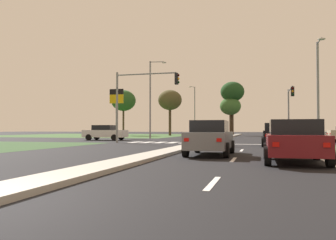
# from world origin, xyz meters

# --- Properties ---
(ground_plane) EXTENTS (200.00, 200.00, 0.00)m
(ground_plane) POSITION_xyz_m (0.00, 30.00, 0.00)
(ground_plane) COLOR black
(grass_verge_far_left) EXTENTS (35.00, 35.00, 0.01)m
(grass_verge_far_left) POSITION_xyz_m (-25.50, 54.50, 0.00)
(grass_verge_far_left) COLOR #385B2D
(grass_verge_far_left) RESTS_ON ground
(median_island_near) EXTENTS (1.20, 22.00, 0.14)m
(median_island_near) POSITION_xyz_m (0.00, 11.00, 0.07)
(median_island_near) COLOR #ADA89E
(median_island_near) RESTS_ON ground
(median_island_far) EXTENTS (1.20, 36.00, 0.14)m
(median_island_far) POSITION_xyz_m (0.00, 55.00, 0.07)
(median_island_far) COLOR gray
(median_island_far) RESTS_ON ground
(lane_dash_near) EXTENTS (0.14, 2.00, 0.01)m
(lane_dash_near) POSITION_xyz_m (3.50, 3.26, 0.01)
(lane_dash_near) COLOR silver
(lane_dash_near) RESTS_ON ground
(lane_dash_second) EXTENTS (0.14, 2.00, 0.01)m
(lane_dash_second) POSITION_xyz_m (3.50, 9.26, 0.01)
(lane_dash_second) COLOR silver
(lane_dash_second) RESTS_ON ground
(lane_dash_third) EXTENTS (0.14, 2.00, 0.01)m
(lane_dash_third) POSITION_xyz_m (3.50, 15.26, 0.01)
(lane_dash_third) COLOR silver
(lane_dash_third) RESTS_ON ground
(edge_line_right) EXTENTS (0.14, 24.00, 0.01)m
(edge_line_right) POSITION_xyz_m (6.85, 12.00, 0.01)
(edge_line_right) COLOR silver
(edge_line_right) RESTS_ON ground
(stop_bar_near) EXTENTS (6.40, 0.50, 0.01)m
(stop_bar_near) POSITION_xyz_m (3.80, 23.00, 0.01)
(stop_bar_near) COLOR silver
(stop_bar_near) RESTS_ON ground
(crosswalk_bar_near) EXTENTS (0.70, 2.80, 0.01)m
(crosswalk_bar_near) POSITION_xyz_m (-6.40, 24.80, 0.01)
(crosswalk_bar_near) COLOR silver
(crosswalk_bar_near) RESTS_ON ground
(crosswalk_bar_second) EXTENTS (0.70, 2.80, 0.01)m
(crosswalk_bar_second) POSITION_xyz_m (-5.25, 24.80, 0.01)
(crosswalk_bar_second) COLOR silver
(crosswalk_bar_second) RESTS_ON ground
(crosswalk_bar_third) EXTENTS (0.70, 2.80, 0.01)m
(crosswalk_bar_third) POSITION_xyz_m (-4.10, 24.80, 0.01)
(crosswalk_bar_third) COLOR silver
(crosswalk_bar_third) RESTS_ON ground
(crosswalk_bar_fourth) EXTENTS (0.70, 2.80, 0.01)m
(crosswalk_bar_fourth) POSITION_xyz_m (-2.95, 24.80, 0.01)
(crosswalk_bar_fourth) COLOR silver
(crosswalk_bar_fourth) RESTS_ON ground
(crosswalk_bar_fifth) EXTENTS (0.70, 2.80, 0.01)m
(crosswalk_bar_fifth) POSITION_xyz_m (-1.80, 24.80, 0.01)
(crosswalk_bar_fifth) COLOR silver
(crosswalk_bar_fifth) RESTS_ON ground
(car_white_near) EXTENTS (4.59, 2.07, 1.60)m
(car_white_near) POSITION_xyz_m (-11.48, 29.11, 0.82)
(car_white_near) COLOR silver
(car_white_near) RESTS_ON ground
(car_maroon_fourth) EXTENTS (2.09, 4.33, 1.52)m
(car_maroon_fourth) POSITION_xyz_m (5.68, 8.67, 0.78)
(car_maroon_fourth) COLOR maroon
(car_maroon_fourth) RESTS_ON ground
(car_red_fifth) EXTENTS (2.04, 4.48, 1.62)m
(car_red_fifth) POSITION_xyz_m (-2.35, 56.41, 0.82)
(car_red_fifth) COLOR #A31919
(car_red_fifth) RESTS_ON ground
(car_grey_sixth) EXTENTS (1.94, 4.47, 1.58)m
(car_grey_sixth) POSITION_xyz_m (2.29, 11.38, 0.81)
(car_grey_sixth) COLOR slate
(car_grey_sixth) RESTS_ON ground
(car_black_seventh) EXTENTS (2.00, 4.15, 1.61)m
(car_black_seventh) POSITION_xyz_m (5.58, 20.48, 0.82)
(car_black_seventh) COLOR black
(car_black_seventh) RESTS_ON ground
(car_navy_eighth) EXTENTS (2.09, 4.41, 1.61)m
(car_navy_eighth) POSITION_xyz_m (-2.24, 43.16, 0.82)
(car_navy_eighth) COLOR #161E47
(car_navy_eighth) RESTS_ON ground
(traffic_signal_near_left) EXTENTS (5.71, 0.32, 6.17)m
(traffic_signal_near_left) POSITION_xyz_m (-5.59, 23.40, 4.29)
(traffic_signal_near_left) COLOR gray
(traffic_signal_near_left) RESTS_ON ground
(traffic_signal_far_right) EXTENTS (0.32, 5.52, 5.68)m
(traffic_signal_far_right) POSITION_xyz_m (7.60, 34.58, 3.96)
(traffic_signal_far_right) COLOR gray
(traffic_signal_far_right) RESTS_ON ground
(street_lamp_second) EXTENTS (0.56, 1.99, 8.16)m
(street_lamp_second) POSITION_xyz_m (8.97, 24.89, 4.59)
(street_lamp_second) COLOR gray
(street_lamp_second) RESTS_ON ground
(street_lamp_third) EXTENTS (2.16, 0.52, 9.81)m
(street_lamp_third) POSITION_xyz_m (-8.80, 36.91, 5.44)
(street_lamp_third) COLOR gray
(street_lamp_third) RESTS_ON ground
(street_lamp_fourth) EXTENTS (1.02, 2.03, 10.17)m
(street_lamp_fourth) POSITION_xyz_m (-9.02, 67.13, 5.63)
(street_lamp_fourth) COLOR gray
(street_lamp_fourth) RESTS_ON ground
(pedestrian_at_median) EXTENTS (0.34, 0.34, 1.69)m
(pedestrian_at_median) POSITION_xyz_m (-0.05, 40.03, 1.16)
(pedestrian_at_median) COLOR maroon
(pedestrian_at_median) RESTS_ON median_island_far
(fuel_price_totem) EXTENTS (1.80, 0.24, 6.23)m
(fuel_price_totem) POSITION_xyz_m (-12.98, 35.52, 4.56)
(fuel_price_totem) COLOR silver
(fuel_price_totem) RESTS_ON ground
(treeline_near) EXTENTS (4.54, 4.54, 8.38)m
(treeline_near) POSITION_xyz_m (-19.97, 54.60, 6.43)
(treeline_near) COLOR #423323
(treeline_near) RESTS_ON ground
(treeline_second) EXTENTS (4.30, 4.30, 8.28)m
(treeline_second) POSITION_xyz_m (-11.33, 55.63, 6.39)
(treeline_second) COLOR #423323
(treeline_second) RESTS_ON ground
(treeline_third) EXTENTS (3.73, 3.73, 6.87)m
(treeline_third) POSITION_xyz_m (-0.67, 57.70, 5.24)
(treeline_third) COLOR #423323
(treeline_third) RESTS_ON ground
(treeline_fourth) EXTENTS (4.23, 4.23, 9.68)m
(treeline_fourth) POSITION_xyz_m (-0.33, 57.90, 7.80)
(treeline_fourth) COLOR #423323
(treeline_fourth) RESTS_ON ground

